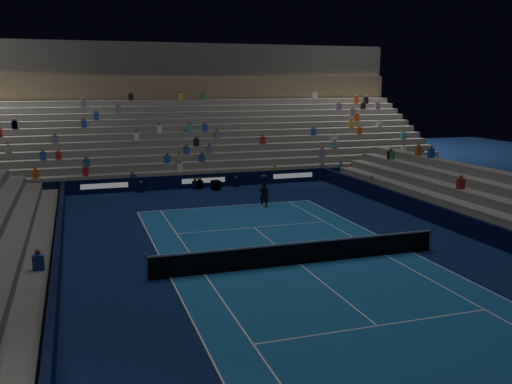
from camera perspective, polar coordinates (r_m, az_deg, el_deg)
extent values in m
plane|color=#0B1B43|center=(23.81, 4.51, -7.39)|extent=(90.00, 90.00, 0.00)
cube|color=#1B5895|center=(23.80, 4.51, -7.38)|extent=(10.97, 23.77, 0.01)
cube|color=black|center=(40.89, -5.42, 1.15)|extent=(44.00, 0.25, 1.00)
cube|color=black|center=(28.68, 22.78, -3.99)|extent=(0.25, 37.00, 1.00)
cube|color=black|center=(22.01, -19.78, -8.23)|extent=(0.25, 37.00, 1.00)
cube|color=slate|center=(41.90, -5.72, 1.04)|extent=(44.00, 1.00, 0.50)
cube|color=slate|center=(42.82, -6.01, 1.59)|extent=(44.00, 1.00, 1.00)
cube|color=slate|center=(43.75, -6.29, 2.12)|extent=(44.00, 1.00, 1.50)
cube|color=slate|center=(44.68, -6.56, 2.62)|extent=(44.00, 1.00, 2.00)
cube|color=slate|center=(45.61, -6.82, 3.11)|extent=(44.00, 1.00, 2.50)
cube|color=slate|center=(46.55, -7.07, 3.58)|extent=(44.00, 1.00, 3.00)
cube|color=slate|center=(47.49, -7.31, 4.02)|extent=(44.00, 1.00, 3.50)
cube|color=slate|center=(48.44, -7.54, 4.45)|extent=(44.00, 1.00, 4.00)
cube|color=slate|center=(49.39, -7.76, 4.87)|extent=(44.00, 1.00, 4.50)
cube|color=slate|center=(50.34, -7.97, 5.26)|extent=(44.00, 1.00, 5.00)
cube|color=slate|center=(51.30, -8.18, 5.65)|extent=(44.00, 1.00, 5.50)
cube|color=slate|center=(52.26, -8.38, 6.01)|extent=(44.00, 1.00, 6.00)
cube|color=#7F694E|center=(53.15, -8.71, 10.52)|extent=(44.00, 0.60, 2.20)
cube|color=#40403E|center=(54.57, -9.04, 13.25)|extent=(44.00, 2.40, 3.00)
cube|color=slate|center=(29.26, 23.94, -4.30)|extent=(1.00, 37.00, 0.50)
cube|color=slate|center=(22.14, -21.83, -8.95)|extent=(1.00, 37.00, 0.50)
cube|color=slate|center=(22.16, -24.48, -8.45)|extent=(1.00, 37.00, 1.00)
cylinder|color=#B2B2B7|center=(22.09, -11.14, -7.56)|extent=(0.10, 0.10, 1.10)
cylinder|color=#B2B2B7|center=(26.67, 17.38, -4.61)|extent=(0.10, 0.10, 1.10)
cube|color=black|center=(23.67, 4.52, -6.36)|extent=(12.80, 0.03, 0.90)
cube|color=white|center=(23.52, 4.54, -5.22)|extent=(12.80, 0.04, 0.08)
imported|color=black|center=(34.20, 0.82, -0.27)|extent=(0.67, 0.54, 1.58)
cube|color=black|center=(39.96, -4.13, 0.70)|extent=(0.65, 0.73, 0.68)
cylinder|color=black|center=(39.46, -3.96, 0.87)|extent=(0.24, 0.38, 0.16)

